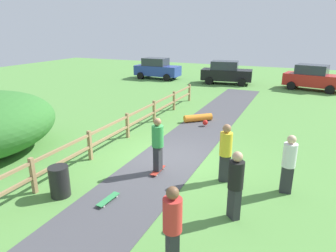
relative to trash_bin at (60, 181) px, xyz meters
name	(u,v)px	position (x,y,z in m)	size (l,w,h in m)	color
ground_plane	(170,158)	(1.80, 3.67, -0.45)	(60.00, 60.00, 0.00)	#568E42
asphalt_path	(170,158)	(1.80, 3.67, -0.44)	(2.40, 28.00, 0.02)	#47474C
wooden_fence	(110,132)	(-0.80, 3.67, 0.22)	(0.12, 18.12, 1.10)	#997A51
trash_bin	(60,181)	(0.00, 0.00, 0.00)	(0.56, 0.56, 0.90)	black
skater_riding	(158,143)	(1.91, 2.44, 0.62)	(0.39, 0.80, 1.87)	#B23326
skater_fallen	(199,118)	(1.29, 8.41, -0.25)	(1.38, 1.40, 0.36)	orange
skateboard_loose	(108,199)	(1.44, 0.27, -0.36)	(0.25, 0.81, 0.08)	#338C4C
bystander_black	(236,182)	(4.74, 0.97, 0.55)	(0.54, 0.54, 1.81)	#2D2D33
bystander_white	(289,162)	(5.85, 2.85, 0.53)	(0.43, 0.43, 1.77)	#2D2D33
bystander_red	(172,224)	(3.99, -1.16, 0.54)	(0.54, 0.54, 1.79)	#2D2D33
bystander_yellow	(226,150)	(4.04, 2.79, 0.59)	(0.49, 0.49, 1.87)	#2D2D33
parked_car_red	(313,78)	(6.55, 19.98, 0.51)	(4.45, 2.62, 1.92)	red
parked_car_blue	(157,68)	(-6.77, 19.97, 0.51)	(4.20, 2.00, 1.92)	#283D99
parked_car_black	(226,72)	(-0.20, 19.97, 0.51)	(4.39, 2.43, 1.92)	black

